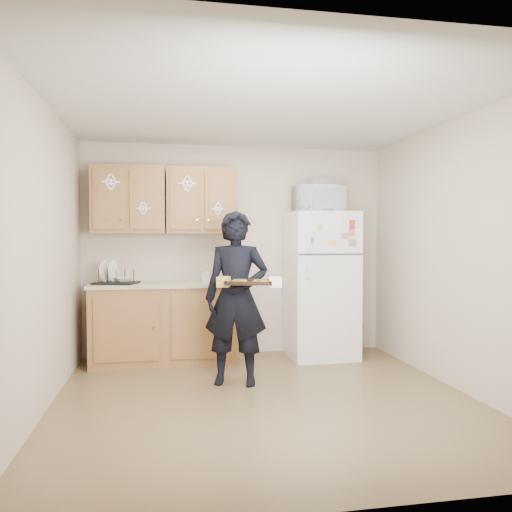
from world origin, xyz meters
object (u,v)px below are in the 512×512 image
object	(u,v)px
person	(236,298)
refrigerator	(321,285)
baking_tray	(250,283)
dish_rack	(116,276)
microwave	(319,199)

from	to	relation	value
person	refrigerator	bearing A→B (deg)	54.44
baking_tray	dish_rack	distance (m)	1.75
refrigerator	microwave	world-z (taller)	microwave
microwave	person	bearing A→B (deg)	-145.73
person	microwave	size ratio (longest dim) A/B	3.04
person	baking_tray	world-z (taller)	person
microwave	dish_rack	xyz separation A→B (m)	(-2.28, 0.05, -0.86)
microwave	dish_rack	size ratio (longest dim) A/B	1.25
baking_tray	microwave	xyz separation A→B (m)	(1.00, 1.15, 0.86)
person	microwave	distance (m)	1.72
refrigerator	person	distance (m)	1.46
dish_rack	person	bearing A→B (deg)	-37.38
baking_tray	dish_rack	xyz separation A→B (m)	(-1.27, 1.20, -0.01)
microwave	refrigerator	bearing A→B (deg)	42.26
person	dish_rack	size ratio (longest dim) A/B	3.78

